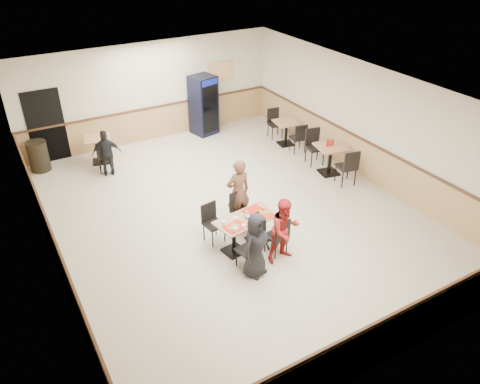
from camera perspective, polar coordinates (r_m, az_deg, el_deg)
ground at (r=11.17m, az=-1.11°, el=-2.57°), size 10.00×10.00×0.00m
room_shell at (r=13.61m, az=0.21°, el=6.68°), size 10.00×10.00×10.00m
main_table at (r=9.86m, az=0.77°, el=-4.34°), size 1.41×0.86×0.71m
main_chairs at (r=9.84m, az=0.56°, el=-4.54°), size 1.40×1.72×0.90m
diner_woman_left at (r=9.01m, az=1.95°, el=-6.48°), size 0.79×0.66×1.39m
diner_woman_right at (r=9.42m, az=5.48°, el=-4.65°), size 0.70×0.55×1.41m
diner_man_opposite at (r=10.43m, az=-0.21°, el=-0.04°), size 0.58×0.38×1.60m
lone_diner at (r=13.01m, az=-15.94°, el=4.58°), size 0.81×0.49×1.29m
tabletop_clutter at (r=9.66m, az=0.99°, el=-3.29°), size 1.18×0.70×0.12m
side_table_near at (r=12.86m, az=10.95°, el=4.41°), size 0.89×0.89×0.82m
side_table_near_chair_south at (r=12.45m, az=12.84°, el=3.12°), size 0.56×0.56×1.04m
side_table_near_chair_north at (r=13.32m, az=9.16°, el=5.42°), size 0.56×0.56×1.04m
side_table_far at (r=14.42m, az=5.65°, el=7.60°), size 0.80×0.80×0.74m
side_table_far_chair_south at (r=13.99m, az=7.05°, el=6.66°), size 0.50×0.50×0.94m
side_table_far_chair_north at (r=14.87m, az=4.33°, el=8.32°), size 0.50×0.50×0.94m
condiment_caddy at (r=12.72m, az=10.86°, el=5.93°), size 0.23×0.06×0.20m
back_table at (r=13.84m, az=-16.85°, el=5.41°), size 0.86×0.86×0.76m
back_table_chair_lone at (r=13.31m, az=-16.14°, el=4.36°), size 0.54×0.54×0.97m
pepsi_cooler at (r=15.06m, az=-4.46°, el=10.51°), size 0.84×0.84×1.87m
trash_bin at (r=13.99m, az=-23.35°, el=4.04°), size 0.54×0.54×0.85m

